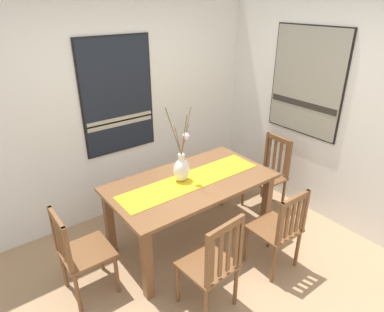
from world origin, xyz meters
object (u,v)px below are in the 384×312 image
chair_3 (212,264)px  chair_2 (80,252)px  centerpiece_vase (182,167)px  dining_table (191,190)px  painting_on_side_wall (307,82)px  chair_0 (269,173)px  painting_on_back_wall (118,97)px  chair_1 (279,228)px

chair_3 → chair_2: bearing=134.5°
centerpiece_vase → chair_3: bearing=-110.0°
dining_table → painting_on_side_wall: size_ratio=1.36×
chair_0 → painting_on_back_wall: 2.05m
chair_2 → painting_on_side_wall: 3.02m
dining_table → chair_3: 0.92m
centerpiece_vase → chair_2: (-1.13, -0.04, -0.46)m
painting_on_back_wall → painting_on_side_wall: painting_on_side_wall is taller
painting_on_back_wall → centerpiece_vase: bearing=-81.4°
dining_table → chair_1: (0.44, -0.82, -0.18)m
chair_0 → chair_3: chair_3 is taller
dining_table → painting_on_side_wall: (1.60, -0.11, 0.93)m
centerpiece_vase → painting_on_side_wall: painting_on_side_wall is taller
chair_2 → centerpiece_vase: bearing=2.0°
chair_0 → painting_on_side_wall: size_ratio=0.76×
dining_table → chair_0: (1.21, -0.02, -0.18)m
centerpiece_vase → chair_2: size_ratio=0.86×
chair_0 → chair_1: bearing=-133.7°
dining_table → chair_3: chair_3 is taller
dining_table → chair_3: (-0.39, -0.81, -0.17)m
chair_0 → painting_on_back_wall: (-1.44, 1.09, 0.98)m
chair_2 → chair_3: bearing=-45.5°
chair_1 → chair_2: bearing=152.9°
chair_2 → chair_3: 1.16m
chair_1 → chair_3: 0.83m
centerpiece_vase → chair_1: size_ratio=0.86×
chair_2 → dining_table: bearing=-0.7°
chair_2 → painting_on_side_wall: bearing=-2.6°
chair_0 → chair_1: chair_0 is taller
centerpiece_vase → chair_3: centerpiece_vase is taller
dining_table → chair_2: chair_2 is taller
chair_3 → chair_0: bearing=26.4°
chair_1 → painting_on_side_wall: bearing=31.6°
painting_on_side_wall → painting_on_back_wall: bearing=147.0°
chair_0 → centerpiece_vase: bearing=176.9°
painting_on_side_wall → chair_0: bearing=166.1°
dining_table → chair_0: 1.22m
dining_table → chair_0: bearing=-0.7°
dining_table → chair_3: size_ratio=1.76×
chair_0 → painting_on_back_wall: painting_on_back_wall is taller
painting_on_side_wall → chair_1: bearing=-148.4°
dining_table → chair_0: size_ratio=1.80×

